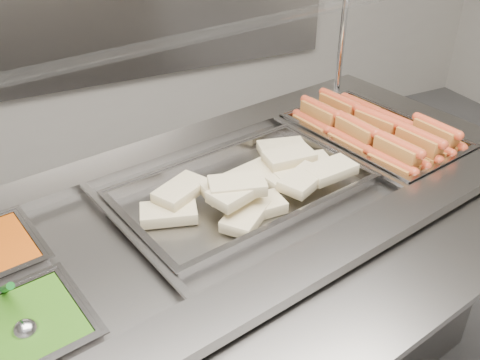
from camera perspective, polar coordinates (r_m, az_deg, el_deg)
name	(u,v)px	position (r m, az deg, el deg)	size (l,w,h in m)	color
steam_counter	(228,308)	(1.95, -1.31, -13.47)	(2.19, 1.29, 0.98)	slate
tray_rail	(362,313)	(1.36, 12.91, -13.64)	(1.98, 0.76, 0.06)	gray
sneeze_guard	(177,45)	(1.64, -6.78, 14.08)	(1.83, 0.66, 0.48)	silver
pan_hotdogs	(373,142)	(2.07, 13.97, 3.98)	(0.48, 0.66, 0.11)	gray
pan_wraps	(243,193)	(1.68, 0.30, -1.42)	(0.81, 0.57, 0.08)	gray
pan_peas	(12,346)	(1.34, -23.13, -15.98)	(0.37, 0.32, 0.11)	gray
hotdogs_in_buns	(375,131)	(2.04, 14.18, 5.07)	(0.43, 0.61, 0.13)	#A55622
tortilla_wraps	(260,182)	(1.66, 2.20, -0.21)	(0.70, 0.46, 0.11)	#D1BB8C
serving_spoon	(22,324)	(1.30, -22.19, -14.00)	(0.07, 0.19, 0.16)	#B7B8BC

